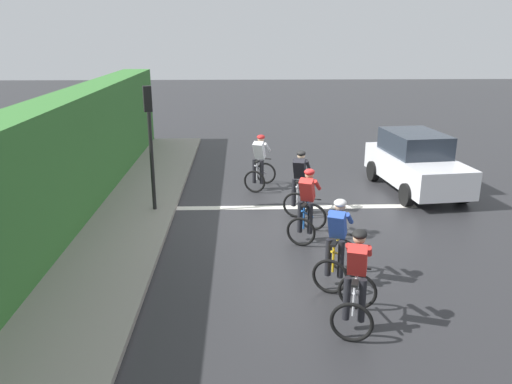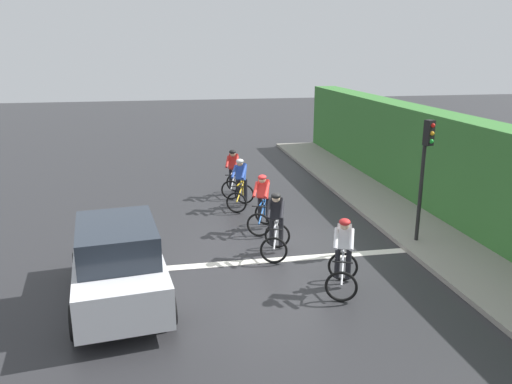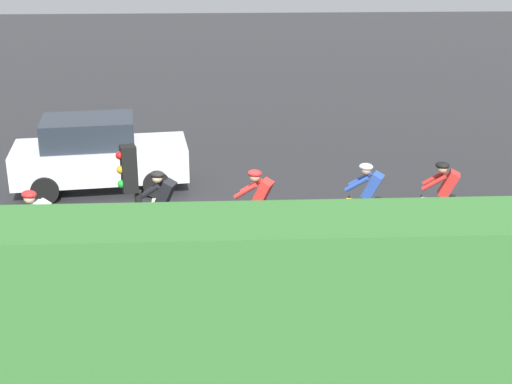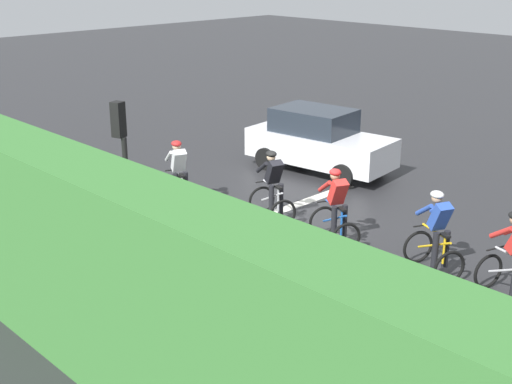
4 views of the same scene
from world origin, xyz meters
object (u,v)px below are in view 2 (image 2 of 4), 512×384
at_px(cyclist_second, 241,184).
at_px(cyclist_mid, 263,203).
at_px(cyclist_trailing, 343,256).
at_px(traffic_light_near_crossing, 425,164).
at_px(cyclist_fourth, 276,225).
at_px(car_white, 118,262).
at_px(cyclist_lead, 233,173).

distance_m(cyclist_second, cyclist_mid, 2.22).
bearing_deg(cyclist_trailing, traffic_light_near_crossing, 36.31).
bearing_deg(cyclist_second, cyclist_trailing, -78.85).
bearing_deg(cyclist_mid, traffic_light_near_crossing, -26.37).
xyz_separation_m(cyclist_mid, cyclist_fourth, (-0.04, -1.86, 0.00)).
xyz_separation_m(car_white, traffic_light_near_crossing, (7.58, 1.78, 1.35)).
distance_m(cyclist_lead, traffic_light_near_crossing, 7.14).
bearing_deg(cyclist_fourth, traffic_light_near_crossing, -0.65).
height_order(cyclist_mid, cyclist_trailing, same).
relative_size(cyclist_lead, traffic_light_near_crossing, 0.50).
bearing_deg(cyclist_lead, cyclist_mid, -85.21).
distance_m(cyclist_mid, cyclist_trailing, 4.15).
xyz_separation_m(cyclist_second, cyclist_mid, (0.29, -2.20, 0.00)).
bearing_deg(traffic_light_near_crossing, cyclist_mid, 153.63).
height_order(cyclist_mid, car_white, car_white).
xyz_separation_m(cyclist_lead, traffic_light_near_crossing, (4.16, -5.63, 1.43)).
xyz_separation_m(cyclist_fourth, car_white, (-3.70, -1.82, 0.08)).
bearing_deg(cyclist_trailing, cyclist_fourth, 114.18).
height_order(cyclist_lead, cyclist_trailing, same).
relative_size(cyclist_second, cyclist_mid, 1.00).
xyz_separation_m(cyclist_second, car_white, (-3.45, -5.88, 0.08)).
relative_size(cyclist_lead, car_white, 0.39).
distance_m(cyclist_fourth, cyclist_trailing, 2.39).
xyz_separation_m(cyclist_mid, cyclist_trailing, (0.94, -4.04, 0.00)).
xyz_separation_m(cyclist_second, cyclist_trailing, (1.23, -6.23, 0.00)).
bearing_deg(cyclist_mid, cyclist_fourth, -91.08).
xyz_separation_m(cyclist_trailing, car_white, (-4.68, 0.36, 0.08)).
distance_m(cyclist_lead, cyclist_fourth, 5.60).
bearing_deg(cyclist_lead, traffic_light_near_crossing, -53.58).
distance_m(cyclist_second, cyclist_fourth, 4.07).
bearing_deg(traffic_light_near_crossing, cyclist_second, 135.19).
bearing_deg(cyclist_trailing, cyclist_lead, 99.18).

